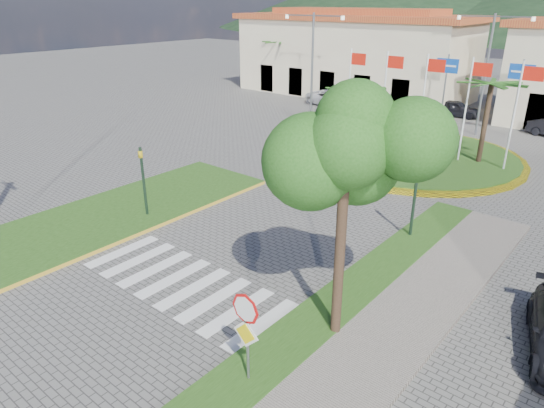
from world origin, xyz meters
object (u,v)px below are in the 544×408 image
Objects in this scene: white_van at (331,98)px; roundabout_island at (413,156)px; deciduous_tree at (345,162)px; stop_sign at (246,325)px; car_dark_a at (456,108)px.

roundabout_island is at bearing -116.58° from white_van.
deciduous_tree is (5.50, -17.00, 5.01)m from roundabout_island.
roundabout_island is 20.69m from stop_sign.
deciduous_tree is at bearing -72.09° from roundabout_island.
deciduous_tree reaches higher than roundabout_island.
stop_sign is at bearing -174.86° from car_dark_a.
stop_sign is 0.69× the size of car_dark_a.
stop_sign is 0.54× the size of white_van.
white_van is 1.28× the size of car_dark_a.
deciduous_tree is 1.39× the size of white_van.
stop_sign reaches higher than car_dark_a.
car_dark_a is at bearing 100.17° from roundabout_island.
white_van is at bearing 141.53° from roundabout_island.
white_van is at bearing 123.63° from deciduous_tree.
deciduous_tree is at bearing -172.56° from car_dark_a.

